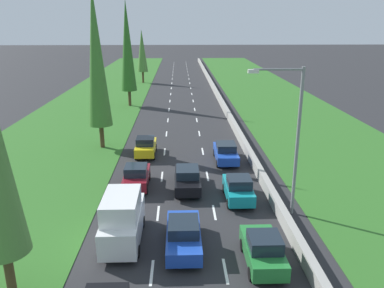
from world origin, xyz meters
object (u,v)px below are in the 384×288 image
(teal_hatchback_right_lane, at_px, (238,189))
(green_hatchback_right_lane, at_px, (263,250))
(poplar_tree_fourth, at_px, (142,51))
(street_light_mast, at_px, (292,132))
(black_sedan_centre_lane, at_px, (187,178))
(blue_sedan_centre_lane, at_px, (184,235))
(poplar_tree_second, at_px, (96,58))
(maroon_hatchback_left_lane, at_px, (137,176))
(yellow_hatchback_left_lane, at_px, (146,146))
(white_van_left_lane, at_px, (123,219))
(blue_sedan_right_lane, at_px, (226,152))
(poplar_tree_third, at_px, (127,46))

(teal_hatchback_right_lane, bearing_deg, green_hatchback_right_lane, -88.99)
(poplar_tree_fourth, height_order, street_light_mast, poplar_tree_fourth)
(black_sedan_centre_lane, relative_size, street_light_mast, 0.50)
(blue_sedan_centre_lane, bearing_deg, teal_hatchback_right_lane, 56.88)
(black_sedan_centre_lane, relative_size, poplar_tree_second, 0.31)
(maroon_hatchback_left_lane, height_order, yellow_hatchback_left_lane, same)
(yellow_hatchback_left_lane, distance_m, poplar_tree_second, 8.99)
(blue_sedan_centre_lane, bearing_deg, white_van_left_lane, 167.12)
(white_van_left_lane, xyz_separation_m, teal_hatchback_right_lane, (6.92, 4.93, -0.56))
(green_hatchback_right_lane, distance_m, poplar_tree_fourth, 61.46)
(white_van_left_lane, bearing_deg, poplar_tree_fourth, 93.88)
(blue_sedan_right_lane, height_order, black_sedan_centre_lane, same)
(teal_hatchback_right_lane, xyz_separation_m, street_light_mast, (2.71, -1.96, 4.40))
(black_sedan_centre_lane, distance_m, street_light_mast, 8.44)
(blue_sedan_centre_lane, xyz_separation_m, teal_hatchback_right_lane, (3.70, 5.67, 0.02))
(poplar_tree_third, bearing_deg, poplar_tree_fourth, 90.04)
(poplar_tree_second, bearing_deg, poplar_tree_fourth, 89.58)
(maroon_hatchback_left_lane, bearing_deg, black_sedan_centre_lane, -6.92)
(black_sedan_centre_lane, bearing_deg, poplar_tree_fourth, 98.38)
(maroon_hatchback_left_lane, bearing_deg, poplar_tree_fourth, 94.40)
(teal_hatchback_right_lane, bearing_deg, maroon_hatchback_left_lane, 161.10)
(blue_sedan_right_lane, height_order, poplar_tree_second, poplar_tree_second)
(green_hatchback_right_lane, distance_m, street_light_mast, 7.34)
(black_sedan_centre_lane, bearing_deg, poplar_tree_second, 128.34)
(green_hatchback_right_lane, bearing_deg, teal_hatchback_right_lane, 91.01)
(black_sedan_centre_lane, distance_m, poplar_tree_fourth, 51.89)
(blue_sedan_right_lane, bearing_deg, blue_sedan_centre_lane, -105.80)
(teal_hatchback_right_lane, relative_size, poplar_tree_second, 0.27)
(poplar_tree_third, height_order, poplar_tree_fourth, poplar_tree_third)
(blue_sedan_right_lane, distance_m, poplar_tree_second, 14.15)
(maroon_hatchback_left_lane, distance_m, yellow_hatchback_left_lane, 7.02)
(maroon_hatchback_left_lane, xyz_separation_m, blue_sedan_centre_lane, (3.25, -8.05, -0.02))
(yellow_hatchback_left_lane, height_order, teal_hatchback_right_lane, same)
(blue_sedan_centre_lane, distance_m, poplar_tree_third, 38.17)
(blue_sedan_right_lane, bearing_deg, maroon_hatchback_left_lane, -143.33)
(blue_sedan_right_lane, xyz_separation_m, street_light_mast, (2.66, -9.55, 4.42))
(street_light_mast, bearing_deg, teal_hatchback_right_lane, 144.10)
(teal_hatchback_right_lane, height_order, black_sedan_centre_lane, teal_hatchback_right_lane)
(white_van_left_lane, xyz_separation_m, poplar_tree_fourth, (-3.93, 57.93, 4.73))
(poplar_tree_fourth, bearing_deg, yellow_hatchback_left_lane, -84.77)
(poplar_tree_third, distance_m, street_light_mast, 35.84)
(maroon_hatchback_left_lane, distance_m, black_sedan_centre_lane, 3.65)
(blue_sedan_right_lane, height_order, poplar_tree_third, poplar_tree_third)
(poplar_tree_third, bearing_deg, black_sedan_centre_lane, -75.56)
(street_light_mast, bearing_deg, yellow_hatchback_left_lane, 130.08)
(white_van_left_lane, xyz_separation_m, blue_sedan_centre_lane, (3.22, -0.74, -0.59))
(white_van_left_lane, xyz_separation_m, maroon_hatchback_left_lane, (-0.03, 7.31, -0.56))
(maroon_hatchback_left_lane, relative_size, teal_hatchback_right_lane, 1.00)
(maroon_hatchback_left_lane, xyz_separation_m, poplar_tree_second, (-4.20, 9.44, 7.52))
(yellow_hatchback_left_lane, height_order, blue_sedan_right_lane, yellow_hatchback_left_lane)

